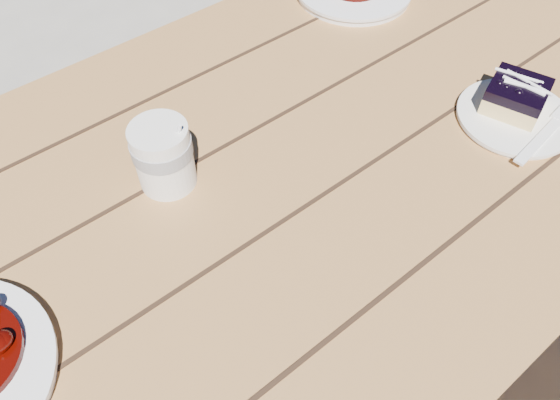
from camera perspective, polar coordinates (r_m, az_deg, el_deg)
picnic_table at (r=0.86m, az=-9.37°, el=-9.29°), size 2.00×1.55×0.75m
dessert_plate at (r=0.91m, az=23.29°, el=7.90°), size 0.17×0.17×0.01m
blueberry_cake at (r=0.91m, az=23.46°, el=9.96°), size 0.11×0.11×0.05m
fork_dessert at (r=0.88m, az=25.49°, el=5.68°), size 0.16×0.04×0.00m
coffee_cup at (r=0.74m, az=-12.08°, el=4.50°), size 0.08×0.08×0.10m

